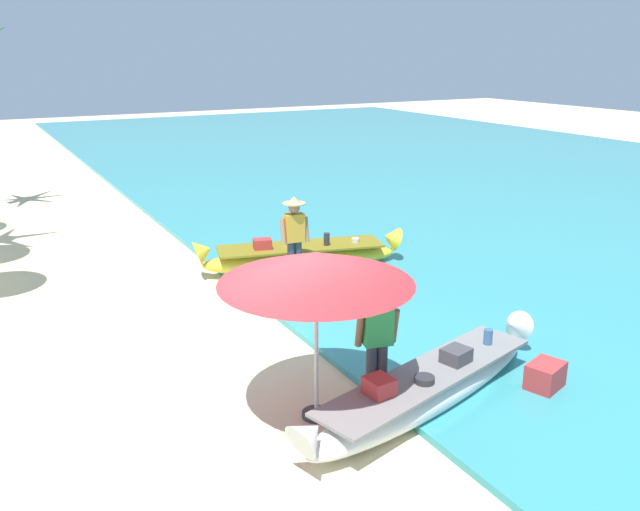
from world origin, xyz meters
The scene contains 8 objects.
ground_plane centered at (0.00, 0.00, 0.00)m, with size 80.00×80.00×0.00m, color beige.
sea centered at (13.00, 8.00, 0.05)m, with size 24.00×56.00×0.10m, color teal.
boat_white_foreground centered at (1.47, -1.28, 0.28)m, with size 4.45×1.81×0.77m.
boat_yellow_midground centered at (2.51, 4.27, 0.31)m, with size 4.27×1.80×0.86m.
person_vendor_hatted centered at (2.03, 3.57, 1.01)m, with size 0.57×0.44×1.74m.
person_tourist_customer centered at (0.99, -0.83, 0.88)m, with size 0.58×0.32×1.56m.
patio_umbrella_large centered at (0.14, -0.79, 1.93)m, with size 2.30×2.30×2.12m.
cooler_box centered at (3.02, -1.73, 0.22)m, with size 0.50×0.37×0.44m, color #C63838.
Camera 1 is at (-3.28, -7.12, 4.34)m, focal length 37.16 mm.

